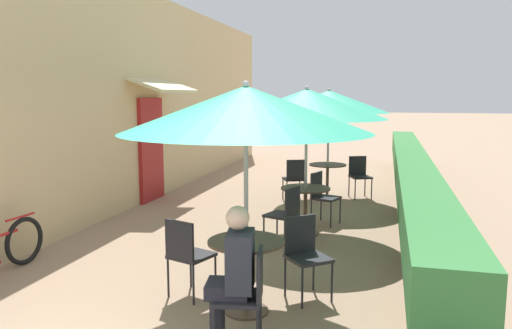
% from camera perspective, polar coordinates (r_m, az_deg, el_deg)
% --- Properties ---
extents(cafe_facade_wall, '(0.98, 14.63, 4.20)m').
position_cam_1_polar(cafe_facade_wall, '(10.96, -11.36, 7.45)').
color(cafe_facade_wall, '#D6B784').
rests_on(cafe_facade_wall, ground_plane).
extents(planter_hedge, '(0.60, 13.63, 1.01)m').
position_cam_1_polar(planter_hedge, '(10.03, 17.34, -1.71)').
color(planter_hedge, gray).
rests_on(planter_hedge, ground_plane).
extents(patio_table_near, '(0.77, 0.77, 0.74)m').
position_cam_1_polar(patio_table_near, '(5.04, -1.12, -10.93)').
color(patio_table_near, brown).
rests_on(patio_table_near, ground_plane).
extents(patio_umbrella_near, '(2.42, 2.42, 2.30)m').
position_cam_1_polar(patio_umbrella_near, '(4.77, -1.17, 6.31)').
color(patio_umbrella_near, '#B7B7BC').
rests_on(patio_umbrella_near, ground_plane).
extents(cafe_chair_near_left, '(0.46, 0.46, 0.87)m').
position_cam_1_polar(cafe_chair_near_left, '(4.36, -1.03, -14.22)').
color(cafe_chair_near_left, '#232328').
rests_on(cafe_chair_near_left, ground_plane).
extents(seated_patron_near_left, '(0.45, 0.39, 1.25)m').
position_cam_1_polar(seated_patron_near_left, '(4.31, -2.55, -12.07)').
color(seated_patron_near_left, '#23232D').
rests_on(seated_patron_near_left, ground_plane).
extents(cafe_chair_near_right, '(0.56, 0.56, 0.87)m').
position_cam_1_polar(cafe_chair_near_right, '(5.43, 5.60, -9.73)').
color(cafe_chair_near_right, '#232328').
rests_on(cafe_chair_near_right, ground_plane).
extents(cafe_chair_near_back, '(0.51, 0.51, 0.87)m').
position_cam_1_polar(cafe_chair_near_back, '(5.42, -7.92, -9.80)').
color(cafe_chair_near_back, '#232328').
rests_on(cafe_chair_near_back, ground_plane).
extents(coffee_cup_near, '(0.07, 0.07, 0.09)m').
position_cam_1_polar(coffee_cup_near, '(4.91, -1.41, -8.37)').
color(coffee_cup_near, '#232328').
rests_on(coffee_cup_near, patio_table_near).
extents(patio_table_mid, '(0.77, 0.77, 0.74)m').
position_cam_1_polar(patio_table_mid, '(7.79, 5.67, -4.14)').
color(patio_table_mid, brown).
rests_on(patio_table_mid, ground_plane).
extents(patio_umbrella_mid, '(2.42, 2.42, 2.30)m').
position_cam_1_polar(patio_umbrella_mid, '(7.62, 5.82, 6.91)').
color(patio_umbrella_mid, '#B7B7BC').
rests_on(patio_umbrella_mid, ground_plane).
extents(cafe_chair_mid_left, '(0.51, 0.51, 0.87)m').
position_cam_1_polar(cafe_chair_mid_left, '(8.46, 7.55, -3.31)').
color(cafe_chair_mid_left, '#232328').
rests_on(cafe_chair_mid_left, ground_plane).
extents(cafe_chair_mid_right, '(0.51, 0.51, 0.87)m').
position_cam_1_polar(cafe_chair_mid_right, '(7.15, 3.43, -5.36)').
color(cafe_chair_mid_right, '#232328').
rests_on(cafe_chair_mid_right, ground_plane).
extents(patio_table_far, '(0.77, 0.77, 0.74)m').
position_cam_1_polar(patio_table_far, '(10.43, 8.17, -1.09)').
color(patio_table_far, brown).
rests_on(patio_table_far, ground_plane).
extents(patio_umbrella_far, '(2.42, 2.42, 2.30)m').
position_cam_1_polar(patio_umbrella_far, '(10.30, 8.33, 7.14)').
color(patio_umbrella_far, '#B7B7BC').
rests_on(patio_umbrella_far, ground_plane).
extents(cafe_chair_far_left, '(0.53, 0.53, 0.87)m').
position_cam_1_polar(cafe_chair_far_left, '(10.16, 4.42, -1.36)').
color(cafe_chair_far_left, '#232328').
rests_on(cafe_chair_far_left, ground_plane).
extents(cafe_chair_far_right, '(0.53, 0.53, 0.87)m').
position_cam_1_polar(cafe_chair_far_right, '(10.75, 11.71, -0.99)').
color(cafe_chair_far_right, '#232328').
rests_on(cafe_chair_far_right, ground_plane).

